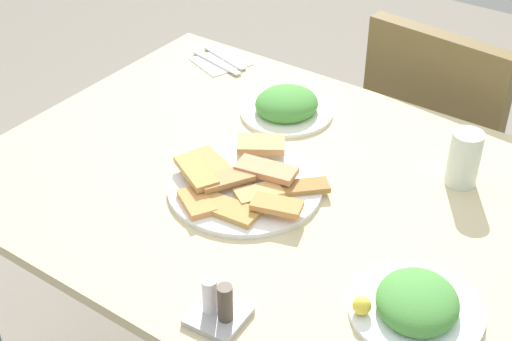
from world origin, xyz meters
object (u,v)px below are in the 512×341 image
Objects in this scene: paper_napkin at (221,61)px; spoon at (225,58)px; dining_chair at (441,148)px; fork at (217,63)px; dining_table at (263,207)px; soda_can at (464,158)px; salad_plate_greens at (416,304)px; condiment_caddy at (218,308)px; salad_plate_rice at (287,106)px; pide_platter at (244,184)px.

spoon is (0.00, 0.02, 0.00)m from paper_napkin.
dining_chair is 5.02× the size of fork.
fork is at bearing -145.76° from dining_chair.
soda_can reaches higher than dining_table.
dining_table is at bearing -29.35° from fork.
paper_napkin is (-0.83, 0.55, -0.02)m from salad_plate_greens.
salad_plate_greens reaches higher than dining_table.
soda_can reaches higher than condiment_caddy.
spoon is at bearing 126.52° from condiment_caddy.
dining_table is 0.54m from fork.
dining_chair is 0.98m from salad_plate_greens.
fork is (-0.30, 0.11, -0.02)m from salad_plate_rice.
dining_chair is at bearing 32.90° from paper_napkin.
condiment_caddy reaches higher than spoon.
fork is at bearing 160.03° from salad_plate_rice.
salad_plate_rice is at bearing 107.39° from pide_platter.
soda_can is 0.72× the size of spoon.
salad_plate_rice is (-0.24, -0.47, 0.29)m from dining_chair.
salad_plate_greens is 1.35× the size of spoon.
salad_plate_rice is at bearing -22.99° from paper_napkin.
dining_table is 0.55m from paper_napkin.
dining_chair is 3.97× the size of salad_plate_greens.
condiment_caddy is (0.57, -0.77, 0.02)m from spoon.
dining_table is 12.31× the size of condiment_caddy.
salad_plate_greens is at bearing -17.68° from spoon.
spoon is at bearing 167.36° from soda_can.
dining_chair reaches higher than pide_platter.
salad_plate_greens is at bearing -38.16° from salad_plate_rice.
salad_plate_rice is 1.23× the size of fork.
condiment_caddy is at bearing -88.05° from dining_chair.
salad_plate_rice is at bearing -7.61° from fork.
paper_napkin is at bearing 102.36° from fork.
pide_platter is 0.57m from fork.
dining_chair reaches higher than paper_napkin.
dining_chair is 7.47× the size of soda_can.
soda_can reaches higher than salad_plate_greens.
paper_napkin is 0.71× the size of fork.
condiment_caddy is at bearing -60.84° from pide_platter.
salad_plate_rice is (-0.54, 0.42, 0.00)m from salad_plate_greens.
dining_table is at bearing 81.67° from pide_platter.
salad_plate_rice reaches higher than pide_platter.
salad_plate_greens is (0.44, -0.11, 0.01)m from pide_platter.
dining_chair is 0.68m from spoon.
pide_platter is at bearing 119.16° from condiment_caddy.
salad_plate_rice is at bearing 176.92° from soda_can.
salad_plate_rice is 0.68m from condiment_caddy.
condiment_caddy is at bearing -65.79° from dining_table.
pide_platter is at bearing -34.25° from fork.
salad_plate_greens is at bearing -78.05° from soda_can.
salad_plate_greens reaches higher than paper_napkin.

